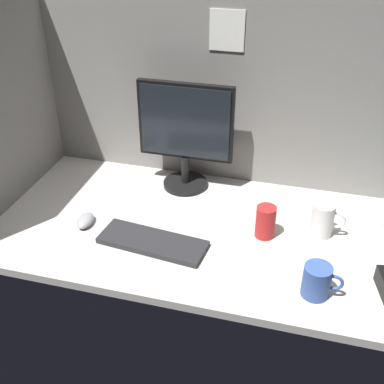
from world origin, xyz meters
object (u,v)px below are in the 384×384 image
(monitor, at_px, (185,133))
(mug_red_plastic, at_px, (265,222))
(mouse, at_px, (85,220))
(mug_ceramic_white, at_px, (323,220))
(keyboard, at_px, (153,242))
(mug_ceramic_blue, at_px, (317,281))

(monitor, xyz_separation_m, mug_red_plastic, (0.36, -0.26, -0.18))
(mouse, distance_m, mug_red_plastic, 0.65)
(monitor, relative_size, mouse, 4.51)
(mouse, bearing_deg, mug_ceramic_white, 5.47)
(mug_red_plastic, bearing_deg, keyboard, -157.58)
(keyboard, distance_m, mug_ceramic_blue, 0.56)
(monitor, distance_m, keyboard, 0.47)
(keyboard, bearing_deg, monitor, 95.76)
(mug_ceramic_white, height_order, mug_ceramic_blue, mug_ceramic_white)
(mug_ceramic_white, distance_m, mug_ceramic_blue, 0.31)
(keyboard, xyz_separation_m, mouse, (-0.27, 0.05, 0.01))
(keyboard, relative_size, mug_red_plastic, 3.14)
(mouse, height_order, mug_ceramic_blue, mug_ceramic_blue)
(keyboard, bearing_deg, mug_red_plastic, 28.67)
(mug_red_plastic, bearing_deg, mug_ceramic_white, 16.82)
(monitor, height_order, keyboard, monitor)
(keyboard, xyz_separation_m, mug_red_plastic, (0.36, 0.15, 0.05))
(keyboard, relative_size, mouse, 3.85)
(mug_ceramic_white, relative_size, mug_ceramic_blue, 1.05)
(mouse, bearing_deg, mug_ceramic_blue, -15.66)
(monitor, height_order, mug_ceramic_white, monitor)
(mug_ceramic_blue, bearing_deg, mouse, 169.79)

